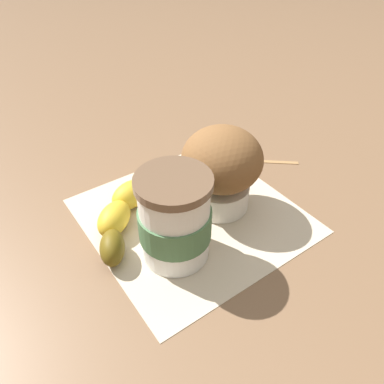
{
  "coord_description": "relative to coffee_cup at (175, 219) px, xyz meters",
  "views": [
    {
      "loc": [
        -0.36,
        0.13,
        0.35
      ],
      "look_at": [
        0.0,
        0.0,
        0.04
      ],
      "focal_mm": 35.0,
      "sensor_mm": 36.0,
      "label": 1
    }
  ],
  "objects": [
    {
      "name": "banana",
      "position": [
        0.08,
        0.04,
        -0.04
      ],
      "size": [
        0.16,
        0.13,
        0.04
      ],
      "color": "gold",
      "rests_on": "paper_napkin"
    },
    {
      "name": "coffee_cup",
      "position": [
        0.0,
        0.0,
        0.0
      ],
      "size": [
        0.09,
        0.09,
        0.12
      ],
      "color": "white",
      "rests_on": "paper_napkin"
    },
    {
      "name": "muffin",
      "position": [
        0.06,
        -0.09,
        0.01
      ],
      "size": [
        0.11,
        0.11,
        0.12
      ],
      "color": "white",
      "rests_on": "paper_napkin"
    },
    {
      "name": "wooden_stirrer",
      "position": [
        0.14,
        -0.2,
        -0.06
      ],
      "size": [
        0.05,
        0.1,
        0.0
      ],
      "primitive_type": "cube",
      "rotation": [
        0.0,
        0.0,
        4.29
      ],
      "color": "#9E7547",
      "rests_on": "ground_plane"
    },
    {
      "name": "paper_napkin",
      "position": [
        0.06,
        -0.04,
        -0.06
      ],
      "size": [
        0.33,
        0.33,
        0.0
      ],
      "primitive_type": "cube",
      "rotation": [
        0.0,
        0.0,
        0.28
      ],
      "color": "beige",
      "rests_on": "ground_plane"
    },
    {
      "name": "ground_plane",
      "position": [
        0.06,
        -0.04,
        -0.06
      ],
      "size": [
        3.0,
        3.0,
        0.0
      ],
      "primitive_type": "plane",
      "color": "brown"
    }
  ]
}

